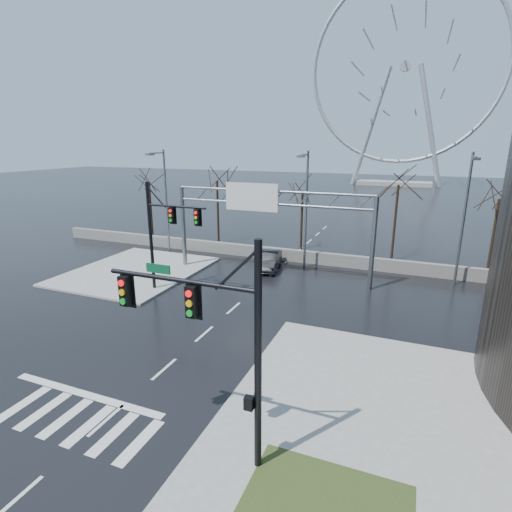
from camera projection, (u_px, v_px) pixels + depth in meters
The scene contains 17 objects.
ground at pixel (164, 369), 19.45m from camera, with size 260.00×260.00×0.00m, color black.
sidewalk_right_ext at pixel (381, 391), 17.64m from camera, with size 12.00×10.00×0.15m, color gray.
sidewalk_far at pixel (136, 271), 34.07m from camera, with size 10.00×12.00×0.15m, color gray.
barrier_wall at pixel (288, 255), 37.15m from camera, with size 52.00×0.50×1.10m, color slate.
signal_mast_near at pixel (218, 331), 12.67m from camera, with size 5.52×0.41×8.00m.
signal_mast_far at pixel (163, 228), 28.22m from camera, with size 4.72×0.41×8.00m.
sign_gantry at pixel (265, 214), 31.51m from camera, with size 16.36×0.40×7.60m.
streetlight_left at pixel (164, 194), 38.33m from camera, with size 0.50×2.55×10.00m.
streetlight_mid at pixel (305, 201), 33.32m from camera, with size 0.50×2.55×10.00m.
streetlight_right at pixel (465, 210), 29.03m from camera, with size 0.50×2.55×10.00m.
tree_far_left at pixel (149, 188), 45.77m from camera, with size 3.50×3.50×7.00m.
tree_left at pixel (217, 188), 42.00m from camera, with size 3.75×3.75×7.50m.
tree_center at pixel (302, 199), 39.89m from camera, with size 3.25×3.25×6.50m.
tree_right at pixel (398, 194), 35.49m from camera, with size 3.90×3.90×7.80m.
tree_far_right at pixel (498, 207), 33.30m from camera, with size 3.40×3.40×6.80m.
ferris_wheel at pixel (404, 75), 95.25m from camera, with size 45.00×6.00×50.91m.
car at pixel (269, 260), 34.68m from camera, with size 1.62×4.63×1.53m, color black.
Camera 1 is at (10.55, -14.28, 10.66)m, focal length 28.00 mm.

